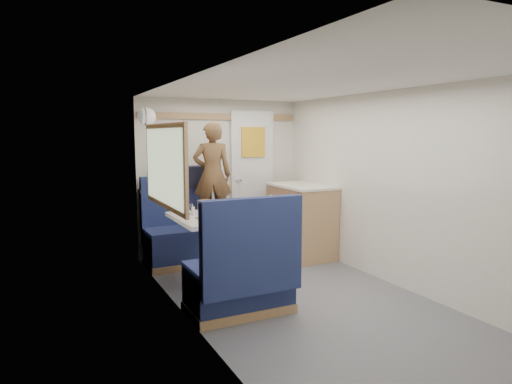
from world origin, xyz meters
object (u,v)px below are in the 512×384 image
galley_counter (301,220)px  person (212,175)px  tumbler_left (209,217)px  salt_grinder (193,211)px  bench_near (242,281)px  pepper_grinder (212,211)px  wine_glass (204,207)px  tumbler_right (205,208)px  duffel_bag (181,177)px  tumbler_mid (190,209)px  bench_far (183,239)px  tray (215,219)px  dome_light (147,117)px  cheese_block (213,216)px  orange_fruit (218,212)px  dinette_table (207,231)px  bread_loaf (210,205)px  beer_glass (222,208)px

galley_counter → person: (-1.13, 0.19, 0.61)m
tumbler_left → salt_grinder: (-0.02, 0.40, -0.01)m
bench_near → pepper_grinder: 0.98m
wine_glass → tumbler_right: bearing=68.9°
galley_counter → person: 1.29m
duffel_bag → tumbler_mid: duffel_bag is taller
bench_far → tray: bench_far is taller
tumbler_left → salt_grinder: size_ratio=1.17×
dome_light → tumbler_right: bearing=-55.8°
galley_counter → pepper_grinder: 1.55m
bench_far → duffel_bag: duffel_bag is taller
dome_light → person: dome_light is taller
bench_near → cheese_block: (0.01, 0.70, 0.45)m
bench_near → tumbler_right: bearing=87.3°
tumbler_right → tray: bearing=-94.2°
tray → person: bearing=70.9°
galley_counter → salt_grinder: (-1.57, -0.44, 0.30)m
orange_fruit → wine_glass: (-0.17, -0.06, 0.07)m
dinette_table → orange_fruit: 0.24m
wine_glass → bread_loaf: (0.24, 0.49, -0.07)m
duffel_bag → bread_loaf: duffel_bag is taller
beer_glass → bench_far: bearing=107.5°
dinette_table → tray: bearing=-83.5°
dinette_table → bench_far: bench_far is taller
orange_fruit → tumbler_left: (-0.19, -0.24, 0.00)m
galley_counter → bench_far: bearing=167.9°
duffel_bag → cheese_block: duffel_bag is taller
wine_glass → galley_counter: bearing=23.4°
bench_far → wine_glass: size_ratio=6.25×
dome_light → salt_grinder: 1.26m
orange_fruit → tumbler_mid: (-0.20, 0.29, -0.00)m
galley_counter → tray: size_ratio=2.73×
cheese_block → beer_glass: bearing=55.2°
cheese_block → tray: bearing=-56.8°
galley_counter → beer_glass: 1.34m
dinette_table → galley_counter: galley_counter is taller
bench_near → salt_grinder: bearing=96.3°
dinette_table → person: 0.96m
dome_light → galley_counter: (1.86, -0.30, -1.28)m
tumbler_left → tumbler_right: 0.51m
tumbler_right → cheese_block: bearing=-96.9°
bread_loaf → orange_fruit: bearing=-99.0°
dinette_table → pepper_grinder: pepper_grinder is taller
wine_glass → tumbler_mid: wine_glass is taller
bench_near → tumbler_mid: size_ratio=10.00×
bench_far → bread_loaf: bearing=-70.8°
tray → bread_loaf: (0.15, 0.56, 0.04)m
bread_loaf → pepper_grinder: bearing=-107.3°
cheese_block → salt_grinder: size_ratio=1.06×
tray → salt_grinder: salt_grinder is taller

